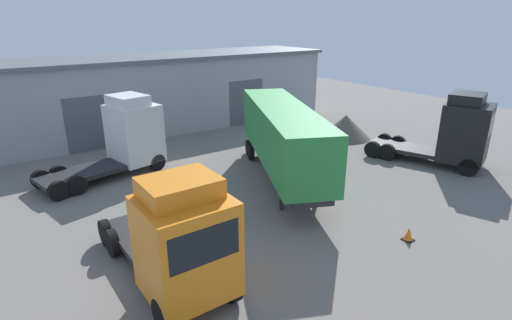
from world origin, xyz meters
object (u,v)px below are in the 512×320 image
object	(u,v)px
tractor_unit_black	(456,133)
gravel_pile	(346,126)
traffic_cone	(409,234)
tractor_unit_white	(127,136)
container_trailer_green	(283,135)
tractor_unit_orange	(179,241)

from	to	relation	value
tractor_unit_black	gravel_pile	distance (m)	7.88
traffic_cone	tractor_unit_white	bearing A→B (deg)	114.94
container_trailer_green	gravel_pile	bearing A→B (deg)	138.16
tractor_unit_white	tractor_unit_black	size ratio (longest dim) A/B	1.00
tractor_unit_black	traffic_cone	size ratio (longest dim) A/B	12.78
tractor_unit_black	traffic_cone	bearing A→B (deg)	-88.05
container_trailer_green	traffic_cone	bearing A→B (deg)	27.42
tractor_unit_white	tractor_unit_orange	size ratio (longest dim) A/B	1.05
tractor_unit_orange	traffic_cone	distance (m)	9.14
tractor_unit_white	tractor_unit_black	distance (m)	18.82
tractor_unit_black	gravel_pile	size ratio (longest dim) A/B	1.91
traffic_cone	container_trailer_green	bearing A→B (deg)	92.18
tractor_unit_white	container_trailer_green	world-z (taller)	tractor_unit_white
container_trailer_green	tractor_unit_black	xyz separation A→B (m)	(9.60, -4.00, -0.53)
tractor_unit_white	gravel_pile	distance (m)	15.32
tractor_unit_black	traffic_cone	world-z (taller)	tractor_unit_black
tractor_unit_black	gravel_pile	xyz separation A→B (m)	(-0.72, 7.75, -1.21)
tractor_unit_orange	tractor_unit_black	world-z (taller)	tractor_unit_black
traffic_cone	gravel_pile	bearing A→B (deg)	53.10
tractor_unit_orange	gravel_pile	bearing A→B (deg)	117.75
tractor_unit_orange	tractor_unit_black	xyz separation A→B (m)	(18.03, 1.55, 0.13)
tractor_unit_orange	container_trailer_green	bearing A→B (deg)	122.82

